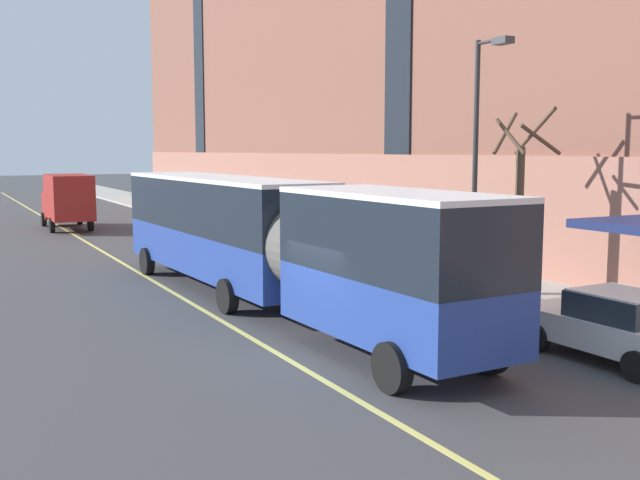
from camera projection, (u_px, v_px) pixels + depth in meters
name	position (u px, v px, depth m)	size (l,w,h in m)	color
ground_plane	(331.00, 353.00, 17.06)	(260.00, 260.00, 0.00)	#424244
sidewalk	(524.00, 294.00, 23.63)	(4.54, 160.00, 0.15)	#ADA89E
city_bus	(265.00, 235.00, 21.63)	(3.39, 19.05, 3.74)	navy
parked_car_black_0	(393.00, 270.00, 24.06)	(2.09, 4.34, 1.56)	black
parked_car_black_1	(286.00, 243.00, 30.79)	(2.13, 4.35, 1.56)	black
parked_car_champagne_2	(177.00, 214.00, 45.06)	(2.08, 4.43, 1.56)	#BCAD89
parked_car_white_4	(615.00, 326.00, 16.39)	(2.11, 4.37, 1.56)	silver
parked_car_green_5	(225.00, 226.00, 37.86)	(2.06, 4.70, 1.56)	#23603D
box_truck	(67.00, 199.00, 43.17)	(2.45, 6.77, 3.20)	maroon
street_tree_mid_block	(520.00, 201.00, 23.06)	(1.71, 1.76, 5.78)	brown
street_lamp	(480.00, 143.00, 22.56)	(0.36, 1.48, 7.72)	#2D2D30
lane_centerline	(238.00, 330.00, 19.20)	(0.16, 140.00, 0.01)	#E0D66B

